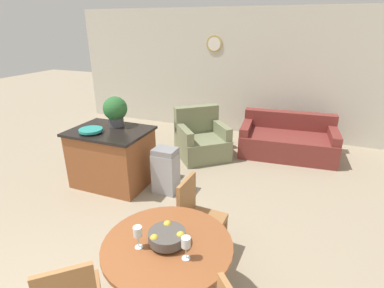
# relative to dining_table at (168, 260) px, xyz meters

# --- Properties ---
(wall_back) EXTENTS (8.00, 0.09, 2.70)m
(wall_back) POSITION_rel_dining_table_xyz_m (-0.65, 4.91, 0.79)
(wall_back) COLOR beige
(wall_back) RESTS_ON ground_plane
(dining_table) EXTENTS (1.05, 1.05, 0.73)m
(dining_table) POSITION_rel_dining_table_xyz_m (0.00, 0.00, 0.00)
(dining_table) COLOR brown
(dining_table) RESTS_ON ground_plane
(dining_chair_far_side) EXTENTS (0.44, 0.44, 0.89)m
(dining_chair_far_side) POSITION_rel_dining_table_xyz_m (-0.04, 0.76, -0.07)
(dining_chair_far_side) COLOR #9E6B3D
(dining_chair_far_side) RESTS_ON ground_plane
(fruit_bowl) EXTENTS (0.30, 0.30, 0.13)m
(fruit_bowl) POSITION_rel_dining_table_xyz_m (0.00, 0.00, 0.23)
(fruit_bowl) COLOR #4C4742
(fruit_bowl) RESTS_ON dining_table
(wine_glass_left) EXTENTS (0.07, 0.07, 0.19)m
(wine_glass_left) POSITION_rel_dining_table_xyz_m (-0.19, -0.12, 0.31)
(wine_glass_left) COLOR silver
(wine_glass_left) RESTS_ON dining_table
(wine_glass_right) EXTENTS (0.07, 0.07, 0.19)m
(wine_glass_right) POSITION_rel_dining_table_xyz_m (0.20, -0.10, 0.31)
(wine_glass_right) COLOR silver
(wine_glass_right) RESTS_ON dining_table
(kitchen_island) EXTENTS (1.16, 0.88, 0.89)m
(kitchen_island) POSITION_rel_dining_table_xyz_m (-1.82, 1.75, -0.12)
(kitchen_island) COLOR brown
(kitchen_island) RESTS_ON ground_plane
(teal_bowl) EXTENTS (0.34, 0.34, 0.06)m
(teal_bowl) POSITION_rel_dining_table_xyz_m (-1.99, 1.55, 0.36)
(teal_bowl) COLOR teal
(teal_bowl) RESTS_ON kitchen_island
(potted_plant) EXTENTS (0.37, 0.37, 0.46)m
(potted_plant) POSITION_rel_dining_table_xyz_m (-1.83, 1.96, 0.57)
(potted_plant) COLOR #4C4C51
(potted_plant) RESTS_ON kitchen_island
(trash_bin) EXTENTS (0.35, 0.28, 0.70)m
(trash_bin) POSITION_rel_dining_table_xyz_m (-0.93, 1.81, -0.22)
(trash_bin) COLOR #9E9EA3
(trash_bin) RESTS_ON ground_plane
(couch) EXTENTS (1.81, 1.12, 0.75)m
(couch) POSITION_rel_dining_table_xyz_m (0.60, 3.96, -0.29)
(couch) COLOR maroon
(couch) RESTS_ON ground_plane
(armchair) EXTENTS (1.21, 1.21, 0.91)m
(armchair) POSITION_rel_dining_table_xyz_m (-0.90, 3.26, -0.26)
(armchair) COLOR #7A7F5B
(armchair) RESTS_ON ground_plane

